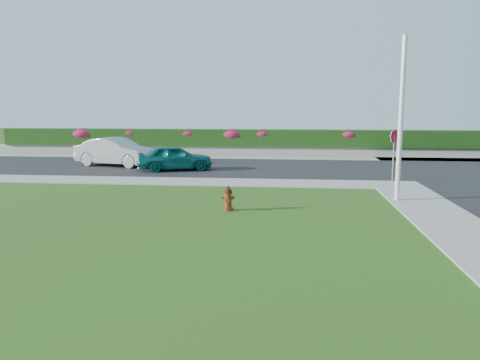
# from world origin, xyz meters

# --- Properties ---
(ground) EXTENTS (120.00, 120.00, 0.00)m
(ground) POSITION_xyz_m (0.00, 0.00, 0.00)
(ground) COLOR black
(ground) RESTS_ON ground
(street_far) EXTENTS (26.00, 8.00, 0.04)m
(street_far) POSITION_xyz_m (-5.00, 14.00, 0.02)
(street_far) COLOR black
(street_far) RESTS_ON ground
(sidewalk_far) EXTENTS (24.00, 2.00, 0.04)m
(sidewalk_far) POSITION_xyz_m (-6.00, 9.00, 0.02)
(sidewalk_far) COLOR gray
(sidewalk_far) RESTS_ON ground
(curb_corner) EXTENTS (2.00, 2.00, 0.04)m
(curb_corner) POSITION_xyz_m (7.00, 9.00, 0.02)
(curb_corner) COLOR gray
(curb_corner) RESTS_ON ground
(sidewalk_beyond) EXTENTS (34.00, 2.00, 0.04)m
(sidewalk_beyond) POSITION_xyz_m (-1.00, 19.00, 0.02)
(sidewalk_beyond) COLOR gray
(sidewalk_beyond) RESTS_ON ground
(retaining_wall) EXTENTS (34.00, 0.40, 0.60)m
(retaining_wall) POSITION_xyz_m (-1.00, 20.50, 0.30)
(retaining_wall) COLOR gray
(retaining_wall) RESTS_ON ground
(hedge) EXTENTS (32.00, 0.90, 1.10)m
(hedge) POSITION_xyz_m (-1.00, 20.60, 1.15)
(hedge) COLOR black
(hedge) RESTS_ON retaining_wall
(fire_hydrant) EXTENTS (0.38, 0.36, 0.75)m
(fire_hydrant) POSITION_xyz_m (0.78, 3.66, 0.36)
(fire_hydrant) COLOR #54200D
(fire_hydrant) RESTS_ON ground
(sedan_teal) EXTENTS (4.01, 2.68, 1.27)m
(sedan_teal) POSITION_xyz_m (-3.07, 12.45, 0.67)
(sedan_teal) COLOR #0C5F5B
(sedan_teal) RESTS_ON street_far
(sedan_silver) EXTENTS (4.80, 2.78, 1.50)m
(sedan_silver) POSITION_xyz_m (-6.60, 13.85, 0.79)
(sedan_silver) COLOR #B0B2B8
(sedan_silver) RESTS_ON street_far
(utility_pole) EXTENTS (0.16, 0.16, 5.44)m
(utility_pole) POSITION_xyz_m (6.27, 5.70, 2.72)
(utility_pole) COLOR silver
(utility_pole) RESTS_ON ground
(stop_sign) EXTENTS (0.45, 0.44, 2.25)m
(stop_sign) POSITION_xyz_m (7.02, 9.98, 1.64)
(stop_sign) COLOR slate
(stop_sign) RESTS_ON ground
(flower_clump_a) EXTENTS (1.57, 1.01, 0.78)m
(flower_clump_a) POSITION_xyz_m (-11.49, 20.50, 1.39)
(flower_clump_a) COLOR #BB2054
(flower_clump_a) RESTS_ON hedge
(flower_clump_b) EXTENTS (1.23, 0.79, 0.62)m
(flower_clump_b) POSITION_xyz_m (-8.07, 20.50, 1.46)
(flower_clump_b) COLOR #BB2054
(flower_clump_b) RESTS_ON hedge
(flower_clump_c) EXTENTS (1.26, 0.81, 0.63)m
(flower_clump_c) POSITION_xyz_m (-4.10, 20.50, 1.45)
(flower_clump_c) COLOR #BB2054
(flower_clump_c) RESTS_ON hedge
(flower_clump_d) EXTENTS (1.50, 0.96, 0.75)m
(flower_clump_d) POSITION_xyz_m (-1.18, 20.50, 1.40)
(flower_clump_d) COLOR #BB2054
(flower_clump_d) RESTS_ON hedge
(flower_clump_e) EXTENTS (1.28, 0.82, 0.64)m
(flower_clump_e) POSITION_xyz_m (0.84, 20.50, 1.45)
(flower_clump_e) COLOR #BB2054
(flower_clump_e) RESTS_ON hedge
(flower_clump_f) EXTENTS (1.36, 0.87, 0.68)m
(flower_clump_f) POSITION_xyz_m (6.38, 20.50, 1.43)
(flower_clump_f) COLOR #BB2054
(flower_clump_f) RESTS_ON hedge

